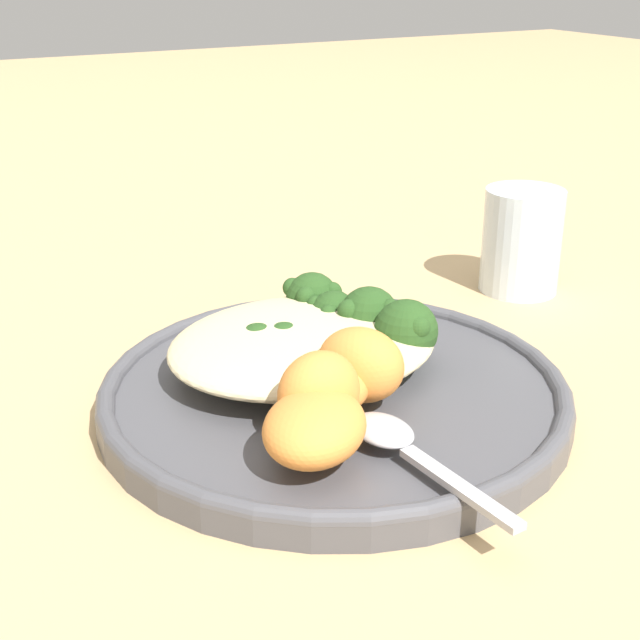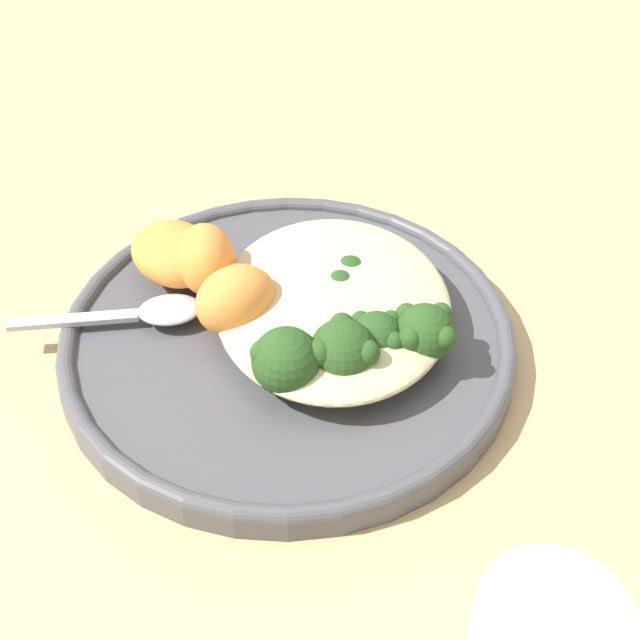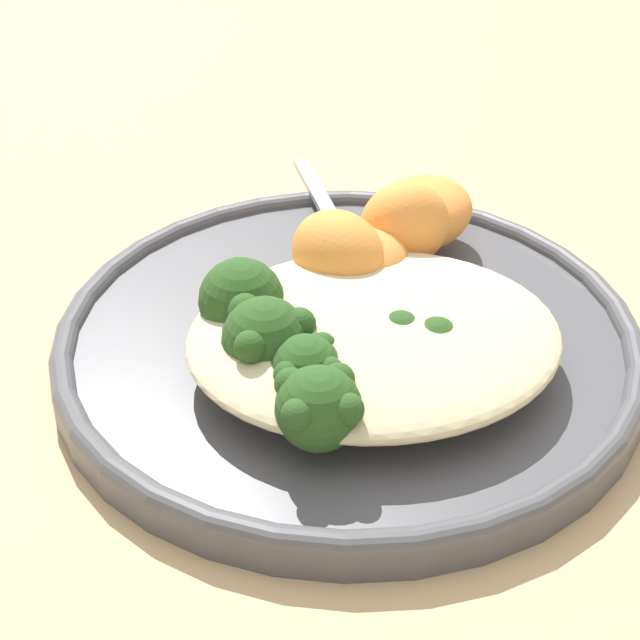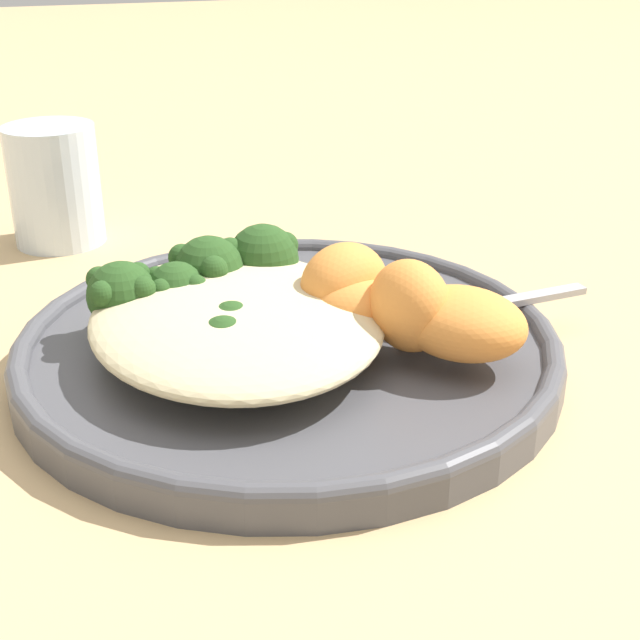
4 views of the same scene
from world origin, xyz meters
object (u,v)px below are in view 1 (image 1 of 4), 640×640
(broccoli_stalk_0, at_px, (389,339))
(spoon, at_px, (398,441))
(broccoli_stalk_3, at_px, (316,309))
(broccoli_stalk_1, at_px, (366,322))
(broccoli_stalk_4, at_px, (297,350))
(sweet_potato_chunk_0, at_px, (315,427))
(sweet_potato_chunk_2, at_px, (319,393))
(sweet_potato_chunk_1, at_px, (337,382))
(sweet_potato_chunk_3, at_px, (361,365))
(plate, at_px, (332,390))
(broccoli_stalk_5, at_px, (275,351))
(broccoli_stalk_2, at_px, (335,329))
(water_glass, at_px, (521,241))
(quinoa_mound, at_px, (303,343))

(broccoli_stalk_0, relative_size, spoon, 0.86)
(broccoli_stalk_0, relative_size, broccoli_stalk_3, 0.87)
(broccoli_stalk_1, height_order, broccoli_stalk_4, broccoli_stalk_1)
(broccoli_stalk_3, distance_m, sweet_potato_chunk_0, 0.17)
(broccoli_stalk_0, relative_size, sweet_potato_chunk_2, 2.22)
(sweet_potato_chunk_1, xyz_separation_m, sweet_potato_chunk_3, (0.02, 0.00, 0.01))
(plate, xyz_separation_m, broccoli_stalk_5, (-0.03, 0.03, 0.02))
(broccoli_stalk_2, xyz_separation_m, broccoli_stalk_3, (0.00, 0.03, 0.00))
(broccoli_stalk_0, xyz_separation_m, water_glass, (0.20, 0.11, 0.00))
(plate, xyz_separation_m, broccoli_stalk_1, (0.04, 0.02, 0.03))
(plate, height_order, quinoa_mound, quinoa_mound)
(broccoli_stalk_3, xyz_separation_m, broccoli_stalk_5, (-0.05, -0.04, -0.00))
(plate, relative_size, broccoli_stalk_4, 3.89)
(broccoli_stalk_5, height_order, sweet_potato_chunk_2, sweet_potato_chunk_2)
(sweet_potato_chunk_0, distance_m, sweet_potato_chunk_3, 0.07)
(spoon, bearing_deg, sweet_potato_chunk_3, 164.07)
(sweet_potato_chunk_2, bearing_deg, quinoa_mound, 68.03)
(spoon, relative_size, water_glass, 1.44)
(sweet_potato_chunk_3, bearing_deg, broccoli_stalk_5, 113.05)
(sweet_potato_chunk_3, bearing_deg, broccoli_stalk_2, 72.35)
(broccoli_stalk_1, relative_size, broccoli_stalk_3, 0.63)
(plate, xyz_separation_m, broccoli_stalk_0, (0.04, -0.00, 0.03))
(quinoa_mound, xyz_separation_m, broccoli_stalk_4, (-0.01, -0.01, -0.00))
(sweet_potato_chunk_1, distance_m, spoon, 0.06)
(broccoli_stalk_0, distance_m, broccoli_stalk_2, 0.04)
(broccoli_stalk_1, xyz_separation_m, broccoli_stalk_3, (-0.02, 0.04, -0.00))
(sweet_potato_chunk_3, bearing_deg, broccoli_stalk_1, 56.08)
(plate, height_order, broccoli_stalk_2, broccoli_stalk_2)
(quinoa_mound, distance_m, water_glass, 0.26)
(broccoli_stalk_2, bearing_deg, sweet_potato_chunk_0, 172.49)
(broccoli_stalk_0, xyz_separation_m, sweet_potato_chunk_3, (-0.04, -0.03, 0.00))
(plate, distance_m, broccoli_stalk_2, 0.05)
(broccoli_stalk_1, distance_m, sweet_potato_chunk_1, 0.08)
(water_glass, bearing_deg, broccoli_stalk_1, -158.12)
(broccoli_stalk_3, xyz_separation_m, water_glass, (0.22, 0.04, 0.01))
(spoon, bearing_deg, broccoli_stalk_1, 151.27)
(broccoli_stalk_5, bearing_deg, broccoli_stalk_1, -120.83)
(broccoli_stalk_1, relative_size, spoon, 0.63)
(broccoli_stalk_4, height_order, sweet_potato_chunk_0, sweet_potato_chunk_0)
(broccoli_stalk_0, distance_m, broccoli_stalk_4, 0.06)
(broccoli_stalk_5, bearing_deg, broccoli_stalk_0, -144.06)
(plate, distance_m, broccoli_stalk_5, 0.04)
(broccoli_stalk_0, xyz_separation_m, spoon, (-0.05, -0.09, -0.01))
(broccoli_stalk_0, bearing_deg, sweet_potato_chunk_2, -161.60)
(quinoa_mound, xyz_separation_m, water_glass, (0.25, 0.08, 0.01))
(broccoli_stalk_2, distance_m, spoon, 0.13)
(broccoli_stalk_3, bearing_deg, broccoli_stalk_1, -140.43)
(broccoli_stalk_5, distance_m, sweet_potato_chunk_2, 0.09)
(sweet_potato_chunk_0, xyz_separation_m, spoon, (0.04, -0.01, -0.01))
(broccoli_stalk_5, xyz_separation_m, sweet_potato_chunk_1, (0.01, -0.06, 0.00))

